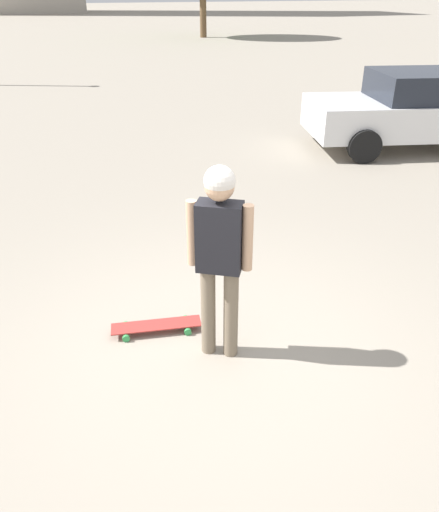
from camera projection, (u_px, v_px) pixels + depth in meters
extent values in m
plane|color=gray|center=(220.00, 351.00, 4.60)|extent=(220.00, 220.00, 0.00)
cylinder|color=#7A6B56|center=(208.00, 311.00, 4.41)|extent=(0.13, 0.13, 0.87)
cylinder|color=#7A6B56|center=(231.00, 314.00, 4.38)|extent=(0.13, 0.13, 0.87)
cube|color=black|center=(220.00, 237.00, 4.04)|extent=(0.42, 0.37, 0.60)
cylinder|color=tan|center=(192.00, 233.00, 4.08)|extent=(0.09, 0.09, 0.57)
cylinder|color=tan|center=(248.00, 238.00, 4.00)|extent=(0.09, 0.09, 0.57)
sphere|color=tan|center=(220.00, 186.00, 3.83)|extent=(0.24, 0.24, 0.24)
sphere|color=silver|center=(220.00, 181.00, 3.81)|extent=(0.25, 0.25, 0.25)
cube|color=#A5332D|center=(156.00, 325.00, 4.83)|extent=(0.88, 0.34, 0.01)
cylinder|color=green|center=(126.00, 338.00, 4.71)|extent=(0.07, 0.04, 0.07)
cylinder|color=green|center=(126.00, 325.00, 4.90)|extent=(0.07, 0.04, 0.07)
cylinder|color=green|center=(188.00, 332.00, 4.80)|extent=(0.07, 0.04, 0.07)
cylinder|color=green|center=(185.00, 319.00, 4.99)|extent=(0.07, 0.04, 0.07)
cube|color=silver|center=(412.00, 116.00, 10.13)|extent=(4.50, 2.86, 0.66)
cube|color=#1E232D|center=(423.00, 85.00, 9.86)|extent=(2.24, 2.08, 0.53)
cylinder|color=black|center=(364.00, 146.00, 9.38)|extent=(0.66, 0.36, 0.63)
cylinder|color=black|center=(335.00, 123.00, 10.99)|extent=(0.66, 0.36, 0.63)
cylinder|color=brown|center=(203.00, 6.00, 31.88)|extent=(0.42, 0.42, 3.73)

